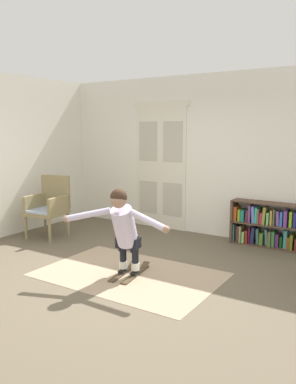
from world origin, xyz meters
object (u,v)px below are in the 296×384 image
at_px(wicker_chair, 49,205).
at_px(skis_pair, 130,272).
at_px(bookshelf, 279,228).
at_px(person_skier, 124,225).

relative_size(wicker_chair, skis_pair, 1.42).
height_order(wicker_chair, skis_pair, wicker_chair).
xyz_separation_m(bookshelf, skis_pair, (-1.36, -2.27, -0.31)).
height_order(wicker_chair, person_skier, person_skier).
bearing_deg(bookshelf, skis_pair, -121.03).
relative_size(bookshelf, person_skier, 1.12).
bearing_deg(wicker_chair, skis_pair, -18.20).
distance_m(bookshelf, skis_pair, 2.66).
bearing_deg(bookshelf, person_skier, -118.62).
bearing_deg(person_skier, skis_pair, 99.23).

